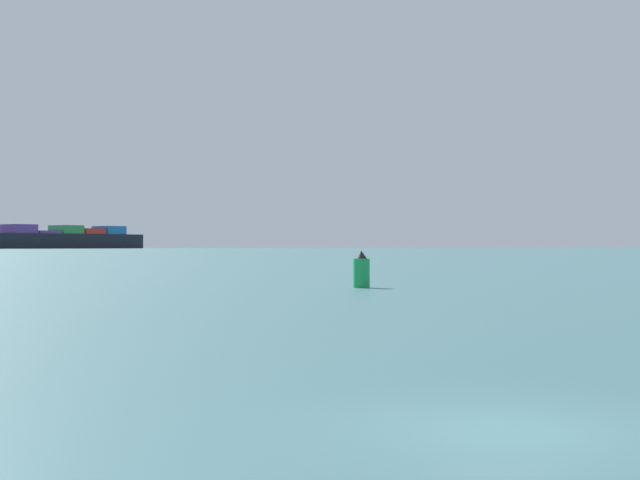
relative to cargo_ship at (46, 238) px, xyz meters
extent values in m
plane|color=#386066|center=(202.99, -810.31, -9.84)|extent=(4000.00, 4000.00, 0.00)
cube|color=black|center=(1.31, 1.41, -3.18)|extent=(152.61, 160.77, 13.33)
cube|color=#59388C|center=(-18.44, -19.78, 7.39)|extent=(33.39, 33.19, 7.80)
cube|color=#59388C|center=(-2.09, -2.24, 4.79)|extent=(33.39, 33.19, 2.60)
cube|color=#2D8C47|center=(14.26, 15.30, 7.39)|extent=(33.39, 33.19, 7.80)
cube|color=red|center=(30.61, 32.83, 6.09)|extent=(33.39, 33.19, 5.20)
cube|color=#1E66AD|center=(46.96, 50.37, 7.39)|extent=(33.39, 33.19, 7.80)
cube|color=#60665B|center=(87.77, 762.48, 0.79)|extent=(1274.14, 486.63, 21.26)
cylinder|color=#19994C|center=(205.35, -766.20, -8.92)|extent=(1.07, 1.07, 1.84)
cone|color=black|center=(205.35, -766.20, -7.75)|extent=(0.75, 0.75, 0.50)
camera|label=1|loc=(199.52, -823.25, -7.17)|focal=50.89mm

